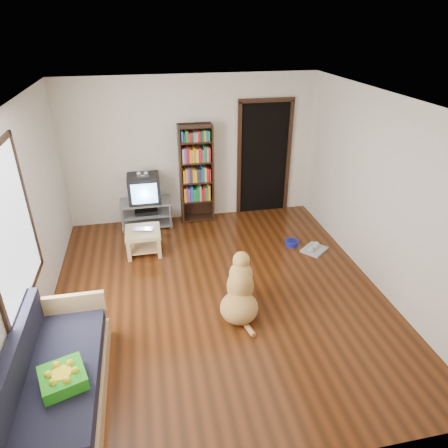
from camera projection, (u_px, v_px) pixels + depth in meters
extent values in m
plane|color=#52250E|center=(218.00, 293.00, 5.57)|extent=(5.00, 5.00, 0.00)
plane|color=white|center=(217.00, 102.00, 4.37)|extent=(5.00, 5.00, 0.00)
plane|color=beige|center=(192.00, 150.00, 7.14)|extent=(4.50, 0.00, 4.50)
plane|color=beige|center=(283.00, 359.00, 2.80)|extent=(4.50, 0.00, 4.50)
plane|color=beige|center=(25.00, 226.00, 4.57)|extent=(0.00, 5.00, 5.00)
plane|color=beige|center=(382.00, 195.00, 5.37)|extent=(0.00, 5.00, 5.00)
cube|color=green|center=(63.00, 378.00, 3.66)|extent=(0.49, 0.49, 0.13)
imported|color=#B8B8BC|center=(142.00, 231.00, 6.33)|extent=(0.35, 0.26, 0.03)
cylinder|color=navy|center=(292.00, 243.00, 6.73)|extent=(0.22, 0.22, 0.08)
cube|color=#ADADAD|center=(314.00, 250.00, 6.58)|extent=(0.51, 0.50, 0.03)
cube|color=white|center=(10.00, 231.00, 4.05)|extent=(0.02, 1.30, 1.60)
cube|color=black|center=(29.00, 295.00, 4.43)|extent=(0.03, 1.42, 0.06)
cube|color=black|center=(27.00, 203.00, 4.66)|extent=(0.03, 0.06, 1.70)
cube|color=black|center=(264.00, 159.00, 7.48)|extent=(0.90, 0.02, 2.10)
cube|color=black|center=(239.00, 161.00, 7.38)|extent=(0.07, 0.05, 2.14)
cube|color=black|center=(288.00, 158.00, 7.55)|extent=(0.07, 0.05, 2.14)
cube|color=black|center=(267.00, 100.00, 6.97)|extent=(1.03, 0.05, 0.07)
cube|color=#99999E|center=(145.00, 202.00, 7.14)|extent=(0.90, 0.45, 0.04)
cube|color=#99999E|center=(146.00, 213.00, 7.25)|extent=(0.86, 0.42, 0.03)
cube|color=#99999E|center=(147.00, 223.00, 7.34)|extent=(0.90, 0.45, 0.04)
cylinder|color=#99999E|center=(123.00, 220.00, 7.00)|extent=(0.04, 0.04, 0.50)
cylinder|color=#99999E|center=(171.00, 216.00, 7.15)|extent=(0.04, 0.04, 0.50)
cylinder|color=#99999E|center=(123.00, 211.00, 7.35)|extent=(0.04, 0.04, 0.50)
cylinder|color=#99999E|center=(169.00, 207.00, 7.50)|extent=(0.04, 0.04, 0.50)
cube|color=black|center=(146.00, 211.00, 7.23)|extent=(0.40, 0.30, 0.07)
cube|color=black|center=(144.00, 188.00, 7.02)|extent=(0.55, 0.48, 0.48)
cube|color=black|center=(144.00, 184.00, 7.20)|extent=(0.40, 0.14, 0.36)
cube|color=#8CBFF2|center=(144.00, 194.00, 6.81)|extent=(0.44, 0.02, 0.36)
cube|color=silver|center=(143.00, 176.00, 6.87)|extent=(0.20, 0.07, 0.02)
sphere|color=silver|center=(139.00, 174.00, 6.83)|extent=(0.09, 0.09, 0.09)
sphere|color=silver|center=(146.00, 173.00, 6.86)|extent=(0.09, 0.09, 0.09)
cube|color=black|center=(181.00, 175.00, 7.15)|extent=(0.03, 0.30, 1.80)
cube|color=black|center=(212.00, 173.00, 7.25)|extent=(0.03, 0.30, 1.80)
cube|color=black|center=(195.00, 172.00, 7.32)|extent=(0.60, 0.02, 1.80)
cube|color=black|center=(198.00, 217.00, 7.60)|extent=(0.56, 0.28, 0.02)
cube|color=black|center=(197.00, 200.00, 7.43)|extent=(0.56, 0.28, 0.03)
cube|color=black|center=(197.00, 181.00, 7.26)|extent=(0.56, 0.28, 0.02)
cube|color=black|center=(196.00, 162.00, 7.09)|extent=(0.56, 0.28, 0.02)
cube|color=black|center=(195.00, 141.00, 6.91)|extent=(0.56, 0.28, 0.02)
cube|color=black|center=(195.00, 126.00, 6.79)|extent=(0.56, 0.28, 0.02)
cube|color=tan|center=(64.00, 391.00, 3.98)|extent=(0.80, 1.80, 0.22)
cube|color=#1E1E2D|center=(60.00, 376.00, 3.88)|extent=(0.74, 1.74, 0.18)
cube|color=#1E1E2D|center=(16.00, 361.00, 3.69)|extent=(0.12, 1.74, 0.40)
cube|color=tan|center=(69.00, 306.00, 4.55)|extent=(0.80, 0.06, 0.30)
cube|color=tan|center=(143.00, 232.00, 6.37)|extent=(0.55, 0.55, 0.06)
cube|color=tan|center=(144.00, 247.00, 6.50)|extent=(0.45, 0.45, 0.03)
cube|color=tan|center=(129.00, 252.00, 6.22)|extent=(0.06, 0.06, 0.34)
cube|color=tan|center=(159.00, 249.00, 6.30)|extent=(0.06, 0.06, 0.34)
cube|color=tan|center=(129.00, 237.00, 6.63)|extent=(0.06, 0.06, 0.34)
cube|color=tan|center=(158.00, 235.00, 6.71)|extent=(0.06, 0.06, 0.34)
ellipsoid|color=tan|center=(239.00, 308.00, 5.06)|extent=(0.62, 0.65, 0.36)
ellipsoid|color=tan|center=(240.00, 286.00, 5.14)|extent=(0.44, 0.47, 0.48)
ellipsoid|color=tan|center=(241.00, 274.00, 5.17)|extent=(0.38, 0.35, 0.34)
ellipsoid|color=tan|center=(241.00, 260.00, 5.14)|extent=(0.28, 0.30, 0.21)
ellipsoid|color=tan|center=(242.00, 257.00, 5.25)|extent=(0.14, 0.20, 0.09)
sphere|color=black|center=(242.00, 253.00, 5.33)|extent=(0.04, 0.04, 0.04)
ellipsoid|color=#B88647|center=(235.00, 262.00, 5.12)|extent=(0.07, 0.08, 0.14)
ellipsoid|color=tan|center=(248.00, 262.00, 5.10)|extent=(0.07, 0.08, 0.14)
cylinder|color=#C47E4B|center=(235.00, 286.00, 5.39)|extent=(0.11, 0.13, 0.39)
cylinder|color=#B49845|center=(246.00, 287.00, 5.38)|extent=(0.11, 0.13, 0.39)
sphere|color=tan|center=(235.00, 294.00, 5.51)|extent=(0.10, 0.10, 0.10)
sphere|color=tan|center=(246.00, 295.00, 5.50)|extent=(0.10, 0.10, 0.10)
cylinder|color=#B78746|center=(247.00, 327.00, 4.92)|extent=(0.14, 0.35, 0.08)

